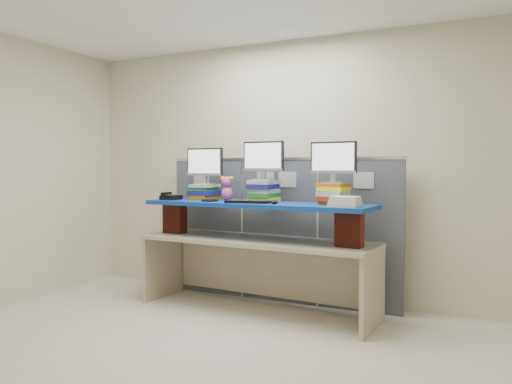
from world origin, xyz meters
The scene contains 18 objects.
room centered at (0.00, 0.00, 1.40)m, with size 5.00×4.00×2.80m.
cubicle_partition centered at (0.00, 1.78, 0.77)m, with size 2.60×0.06×1.53m.
desk centered at (-0.05, 1.32, 0.58)m, with size 2.42×0.85×0.72m.
brick_pier_left centered at (-1.03, 1.33, 0.88)m, with size 0.23×0.13×0.32m, color maroon.
brick_pier_right centered at (0.91, 1.20, 0.88)m, with size 0.23×0.13×0.32m, color maroon.
blue_board centered at (-0.05, 1.32, 1.06)m, with size 2.32×0.58×0.04m, color navy.
book_stack_left centered at (-0.74, 1.49, 1.16)m, with size 0.27×0.32×0.16m.
book_stack_center centered at (-0.02, 1.44, 1.19)m, with size 0.27×0.31×0.21m.
book_stack_right centered at (0.71, 1.39, 1.18)m, with size 0.27×0.31×0.19m.
monitor_left centered at (-0.74, 1.48, 1.47)m, with size 0.44×0.14×0.38m.
monitor_center centered at (-0.03, 1.44, 1.52)m, with size 0.44×0.14×0.38m.
monitor_right centered at (0.70, 1.39, 1.50)m, with size 0.44×0.14×0.38m.
keyboard centered at (-0.07, 1.18, 1.10)m, with size 0.45×0.21×0.03m.
mouse centered at (0.21, 1.17, 1.10)m, with size 0.06×0.11×0.03m, color black.
desk_phone centered at (-1.04, 1.28, 1.11)m, with size 0.21×0.19×0.08m.
headset centered at (-0.53, 1.24, 1.09)m, with size 0.17×0.17×0.02m, color black.
plush_toy centered at (-0.46, 1.47, 1.21)m, with size 0.15×0.11×0.25m.
binder_stack centered at (0.89, 1.12, 1.13)m, with size 0.26×0.22×0.09m.
Camera 1 is at (2.05, -3.07, 1.42)m, focal length 35.00 mm.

